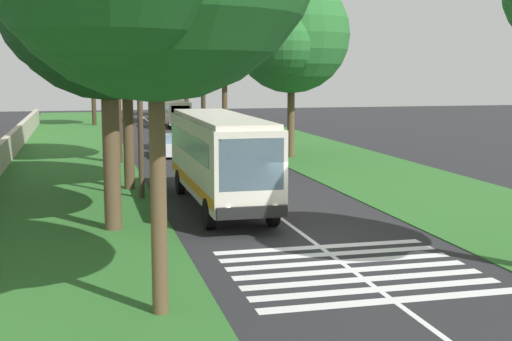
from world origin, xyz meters
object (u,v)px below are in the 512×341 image
object	(u,v)px
roadside_tree_left_3	(91,63)
trailing_car_0	(167,146)
roadside_tree_left_0	(111,20)
roadside_tree_right_3	(223,53)
roadside_tree_left_2	(121,22)
trailing_car_2	(193,129)
utility_pole	(140,101)
roadside_tree_right_4	(185,58)
trailing_car_1	(207,137)
trailing_minibus_0	(176,112)
roadside_tree_left_4	(101,0)
roadside_tree_right_2	(201,47)
roadside_tree_right_0	(288,38)
coach_bus	(220,155)

from	to	relation	value
roadside_tree_left_3	trailing_car_0	bearing A→B (deg)	-171.41
roadside_tree_left_0	roadside_tree_right_3	bearing A→B (deg)	-27.44
roadside_tree_right_3	roadside_tree_left_2	bearing A→B (deg)	160.75
trailing_car_2	utility_pole	distance (m)	29.14
roadside_tree_right_4	roadside_tree_left_2	bearing A→B (deg)	168.74
utility_pole	trailing_car_1	bearing A→B (deg)	-17.52
trailing_car_1	roadside_tree_right_4	xyz separation A→B (m)	(34.54, -3.42, 6.30)
roadside_tree_left_3	trailing_minibus_0	bearing A→B (deg)	-120.96
roadside_tree_right_3	roadside_tree_right_4	bearing A→B (deg)	0.91
roadside_tree_left_0	roadside_tree_left_4	xyz separation A→B (m)	(-18.52, 1.14, -0.60)
roadside_tree_right_2	trailing_car_0	bearing A→B (deg)	165.74
trailing_car_0	roadside_tree_left_2	bearing A→B (deg)	164.84
trailing_minibus_0	roadside_tree_right_0	xyz separation A→B (m)	(-25.64, -3.75, 6.02)
roadside_tree_left_4	trailing_car_0	bearing A→B (deg)	-12.23
roadside_tree_right_4	roadside_tree_right_0	bearing A→B (deg)	-179.42
roadside_tree_left_0	utility_pole	bearing A→B (deg)	-177.63
trailing_car_2	utility_pole	world-z (taller)	utility_pole
trailing_minibus_0	roadside_tree_right_4	distance (m)	17.87
trailing_car_0	roadside_tree_left_3	bearing A→B (deg)	8.59
roadside_tree_left_3	roadside_tree_right_0	distance (m)	32.58
roadside_tree_left_0	roadside_tree_right_3	world-z (taller)	roadside_tree_left_0
roadside_tree_left_0	roadside_tree_left_4	bearing A→B (deg)	176.47
trailing_car_2	roadside_tree_left_4	xyz separation A→B (m)	(-33.91, 8.32, 7.19)
roadside_tree_left_0	trailing_car_2	bearing A→B (deg)	-25.02
roadside_tree_right_3	roadside_tree_left_0	bearing A→B (deg)	152.56
trailing_car_1	roadside_tree_right_3	distance (m)	14.93
coach_bus	roadside_tree_left_3	size ratio (longest dim) A/B	1.26
coach_bus	roadside_tree_right_4	bearing A→B (deg)	-6.89
roadside_tree_right_4	coach_bus	bearing A→B (deg)	173.11
trailing_minibus_0	roadside_tree_right_3	size ratio (longest dim) A/B	0.60
trailing_minibus_0	roadside_tree_left_2	xyz separation A→B (m)	(-35.81, 7.13, 6.15)
trailing_car_1	roadside_tree_right_2	world-z (taller)	roadside_tree_right_2
roadside_tree_right_3	trailing_minibus_0	bearing A→B (deg)	36.92
trailing_car_2	roadside_tree_right_0	xyz separation A→B (m)	(-15.37, -3.70, 6.90)
trailing_car_2	roadside_tree_left_2	world-z (taller)	roadside_tree_left_2
trailing_car_1	roadside_tree_right_0	world-z (taller)	roadside_tree_right_0
trailing_car_1	roadside_tree_left_3	world-z (taller)	roadside_tree_left_3
trailing_minibus_0	roadside_tree_left_0	distance (m)	27.51
roadside_tree_left_0	roadside_tree_right_4	world-z (taller)	roadside_tree_left_0
trailing_car_2	roadside_tree_right_4	bearing A→B (deg)	-6.90
roadside_tree_right_2	roadside_tree_right_0	bearing A→B (deg)	-178.59
coach_bus	utility_pole	world-z (taller)	utility_pole
roadside_tree_left_0	trailing_minibus_0	bearing A→B (deg)	-15.51
trailing_car_0	trailing_car_1	world-z (taller)	same
roadside_tree_left_0	roadside_tree_left_3	distance (m)	30.49
coach_bus	trailing_minibus_0	size ratio (longest dim) A/B	1.86
trailing_car_0	trailing_car_2	xyz separation A→B (m)	(12.87, -3.76, 0.00)
coach_bus	roadside_tree_left_4	size ratio (longest dim) A/B	0.96
trailing_car_1	roadside_tree_right_0	bearing A→B (deg)	-153.76
trailing_car_0	trailing_minibus_0	world-z (taller)	trailing_minibus_0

